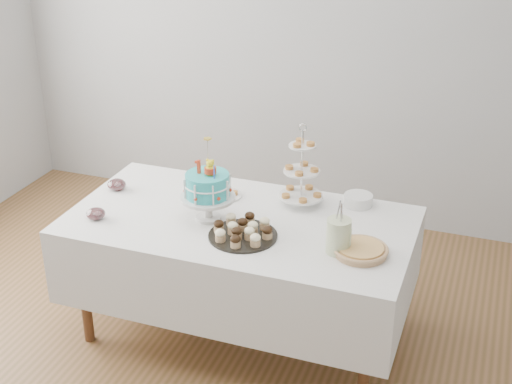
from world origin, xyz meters
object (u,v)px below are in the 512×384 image
(tiered_stand, at_px, (302,172))
(pastry_plate, at_px, (224,194))
(cupcake_tray, at_px, (243,230))
(birthday_cake, at_px, (208,199))
(jam_bowl_b, at_px, (117,185))
(table, at_px, (240,254))
(pie, at_px, (360,250))
(utensil_pitcher, at_px, (339,235))
(plate_stack, at_px, (358,200))
(jam_bowl_a, at_px, (96,214))

(tiered_stand, height_order, pastry_plate, tiered_stand)
(cupcake_tray, distance_m, tiered_stand, 0.54)
(birthday_cake, bearing_deg, pastry_plate, 103.27)
(jam_bowl_b, bearing_deg, table, -7.47)
(pie, distance_m, utensil_pitcher, 0.14)
(cupcake_tray, distance_m, pie, 0.63)
(pastry_plate, bearing_deg, pie, -23.53)
(table, xyz_separation_m, plate_stack, (0.58, 0.40, 0.26))
(table, height_order, pastry_plate, pastry_plate)
(utensil_pitcher, bearing_deg, jam_bowl_a, -161.34)
(tiered_stand, height_order, utensil_pitcher, tiered_stand)
(table, distance_m, plate_stack, 0.75)
(cupcake_tray, bearing_deg, birthday_cake, 154.04)
(tiered_stand, bearing_deg, table, -131.63)
(pie, bearing_deg, birthday_cake, 174.14)
(cupcake_tray, xyz_separation_m, plate_stack, (0.49, 0.58, -0.01))
(jam_bowl_b, height_order, utensil_pitcher, utensil_pitcher)
(pastry_plate, bearing_deg, table, -51.97)
(cupcake_tray, relative_size, plate_stack, 2.23)
(birthday_cake, relative_size, pastry_plate, 2.22)
(pie, bearing_deg, pastry_plate, 156.47)
(tiered_stand, xyz_separation_m, plate_stack, (0.32, 0.10, -0.17))
(table, height_order, plate_stack, plate_stack)
(tiered_stand, xyz_separation_m, pastry_plate, (-0.46, -0.05, -0.19))
(table, bearing_deg, tiered_stand, 48.37)
(utensil_pitcher, bearing_deg, plate_stack, 106.47)
(pie, bearing_deg, table, 168.29)
(utensil_pitcher, bearing_deg, cupcake_tray, -163.79)
(birthday_cake, relative_size, pie, 1.65)
(table, height_order, jam_bowl_a, jam_bowl_a)
(pie, xyz_separation_m, jam_bowl_a, (-1.47, -0.12, 0.00))
(jam_bowl_b, bearing_deg, pastry_plate, 11.98)
(table, height_order, tiered_stand, tiered_stand)
(utensil_pitcher, bearing_deg, pie, 22.36)
(birthday_cake, distance_m, pie, 0.89)
(table, xyz_separation_m, pastry_plate, (-0.19, 0.25, 0.24))
(table, distance_m, jam_bowl_b, 0.89)
(plate_stack, distance_m, pastry_plate, 0.79)
(table, xyz_separation_m, pie, (0.71, -0.15, 0.25))
(utensil_pitcher, bearing_deg, birthday_cake, -173.54)
(cupcake_tray, xyz_separation_m, utensil_pitcher, (0.51, 0.02, 0.06))
(pastry_plate, xyz_separation_m, jam_bowl_b, (-0.65, -0.14, 0.02))
(plate_stack, bearing_deg, pie, -76.25)
(tiered_stand, xyz_separation_m, jam_bowl_b, (-1.11, -0.19, -0.18))
(plate_stack, distance_m, jam_bowl_b, 1.45)
(pie, bearing_deg, plate_stack, 103.75)
(birthday_cake, bearing_deg, pie, 1.87)
(table, distance_m, birthday_cake, 0.40)
(plate_stack, distance_m, utensil_pitcher, 0.57)
(pie, relative_size, pastry_plate, 1.35)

